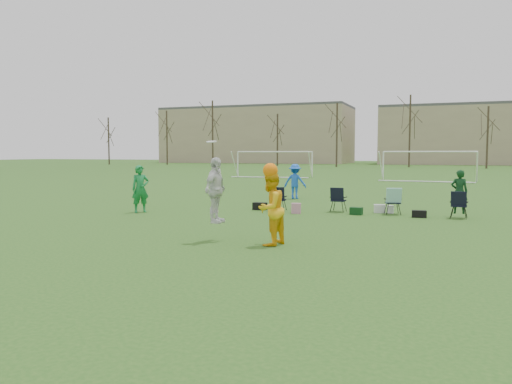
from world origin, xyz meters
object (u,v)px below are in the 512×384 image
at_px(fielder_blue, 295,181).
at_px(goal_left, 274,157).
at_px(goal_mid, 429,158).
at_px(center_contest, 249,201).
at_px(fielder_green_near, 140,189).

xyz_separation_m(fielder_blue, goal_left, (-8.17, 21.04, 1.05)).
bearing_deg(goal_mid, fielder_blue, -103.02).
distance_m(center_contest, goal_mid, 31.64).
relative_size(fielder_blue, goal_left, 0.24).
bearing_deg(center_contest, goal_mid, 83.73).
height_order(center_contest, goal_mid, center_contest).
bearing_deg(center_contest, fielder_green_near, 143.55).
relative_size(fielder_blue, center_contest, 0.66).
height_order(fielder_green_near, fielder_blue, fielder_green_near).
bearing_deg(fielder_blue, goal_left, -70.63).
height_order(fielder_blue, goal_mid, goal_mid).
xyz_separation_m(center_contest, goal_mid, (3.45, 31.44, 0.81)).
bearing_deg(fielder_green_near, goal_left, 50.79).
height_order(center_contest, goal_left, center_contest).
relative_size(goal_left, goal_mid, 1.00).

